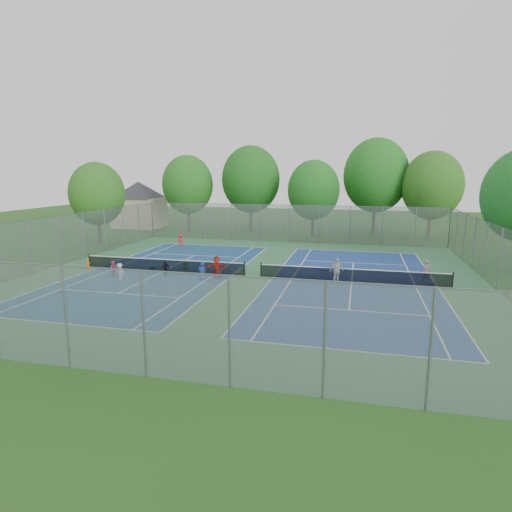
{
  "coord_description": "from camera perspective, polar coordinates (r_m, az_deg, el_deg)",
  "views": [
    {
      "loc": [
        7.32,
        -29.15,
        7.33
      ],
      "look_at": [
        0.0,
        1.0,
        1.3
      ],
      "focal_mm": 30.0,
      "sensor_mm": 36.0,
      "label": 1
    }
  ],
  "objects": [
    {
      "name": "student_a",
      "position": [
        34.48,
        -21.49,
        -1.17
      ],
      "size": [
        0.41,
        0.3,
        1.04
      ],
      "primitive_type": "imported",
      "rotation": [
        0.0,
        0.0,
        -0.15
      ],
      "color": "orange",
      "rests_on": "ground"
    },
    {
      "name": "court_right",
      "position": [
        30.05,
        12.64,
        -3.36
      ],
      "size": [
        10.97,
        23.77,
        0.01
      ],
      "primitive_type": "cube",
      "color": "navy",
      "rests_on": "court_pad"
    },
    {
      "name": "tree_side_w",
      "position": [
        47.22,
        -20.45,
        7.78
      ],
      "size": [
        5.6,
        5.6,
        8.47
      ],
      "color": "#443326",
      "rests_on": "ground"
    },
    {
      "name": "child_far_baseline",
      "position": [
        43.67,
        -10.01,
        2.03
      ],
      "size": [
        0.95,
        0.76,
        1.29
      ],
      "primitive_type": "imported",
      "rotation": [
        0.0,
        0.0,
        3.53
      ],
      "color": "red",
      "rests_on": "ground"
    },
    {
      "name": "tree_nl",
      "position": [
        53.83,
        -0.69,
        10.16
      ],
      "size": [
        7.2,
        7.2,
        10.69
      ],
      "color": "#443326",
      "rests_on": "ground"
    },
    {
      "name": "court_left",
      "position": [
        33.29,
        -12.21,
        -1.95
      ],
      "size": [
        10.97,
        23.77,
        0.01
      ],
      "primitive_type": "cube",
      "color": "navy",
      "rests_on": "court_pad"
    },
    {
      "name": "tennis_ball_2",
      "position": [
        27.71,
        -10.36,
        -4.45
      ],
      "size": [
        0.07,
        0.07,
        0.07
      ],
      "primitive_type": "sphere",
      "color": "#C2E034",
      "rests_on": "ground"
    },
    {
      "name": "tennis_ball_4",
      "position": [
        26.75,
        -13.46,
        -5.14
      ],
      "size": [
        0.07,
        0.07,
        0.07
      ],
      "primitive_type": "sphere",
      "color": "#E8F138",
      "rests_on": "ground"
    },
    {
      "name": "student_e",
      "position": [
        29.88,
        -7.2,
        -1.96
      ],
      "size": [
        0.77,
        0.63,
        1.35
      ],
      "primitive_type": "imported",
      "rotation": [
        0.0,
        0.0,
        -0.35
      ],
      "color": "navy",
      "rests_on": "ground"
    },
    {
      "name": "tennis_ball_11",
      "position": [
        29.38,
        -20.43,
        -4.09
      ],
      "size": [
        0.07,
        0.07,
        0.07
      ],
      "primitive_type": "sphere",
      "color": "#C9E535",
      "rests_on": "ground"
    },
    {
      "name": "tennis_ball_8",
      "position": [
        31.9,
        -20.12,
        -2.91
      ],
      "size": [
        0.07,
        0.07,
        0.07
      ],
      "primitive_type": "sphere",
      "color": "#D0E735",
      "rests_on": "ground"
    },
    {
      "name": "tennis_ball_6",
      "position": [
        29.01,
        -16.69,
        -4.04
      ],
      "size": [
        0.07,
        0.07,
        0.07
      ],
      "primitive_type": "sphere",
      "color": "#C1CE2F",
      "rests_on": "ground"
    },
    {
      "name": "student_f",
      "position": [
        30.02,
        -5.26,
        -1.57
      ],
      "size": [
        1.58,
        0.71,
        1.64
      ],
      "primitive_type": "imported",
      "rotation": [
        0.0,
        0.0,
        0.15
      ],
      "color": "maroon",
      "rests_on": "ground"
    },
    {
      "name": "net_right",
      "position": [
        29.95,
        12.68,
        -2.55
      ],
      "size": [
        12.87,
        0.1,
        0.91
      ],
      "primitive_type": "cube",
      "color": "black",
      "rests_on": "ground"
    },
    {
      "name": "tree_nw",
      "position": [
        55.43,
        -9.1,
        9.38
      ],
      "size": [
        6.4,
        6.4,
        9.58
      ],
      "color": "#443326",
      "rests_on": "ground"
    },
    {
      "name": "tree_nr",
      "position": [
        53.17,
        15.72,
        10.29
      ],
      "size": [
        7.6,
        7.6,
        11.42
      ],
      "color": "#443326",
      "rests_on": "ground"
    },
    {
      "name": "net_left",
      "position": [
        33.19,
        -12.25,
        -1.21
      ],
      "size": [
        12.87,
        0.1,
        0.91
      ],
      "primitive_type": "cube",
      "color": "black",
      "rests_on": "ground"
    },
    {
      "name": "tree_nc",
      "position": [
        50.46,
        7.67,
        8.7
      ],
      "size": [
        6.0,
        6.0,
        8.85
      ],
      "color": "#443326",
      "rests_on": "ground"
    },
    {
      "name": "tennis_ball_1",
      "position": [
        31.45,
        -13.7,
        -2.73
      ],
      "size": [
        0.07,
        0.07,
        0.07
      ],
      "primitive_type": "sphere",
      "color": "gold",
      "rests_on": "ground"
    },
    {
      "name": "tennis_ball_9",
      "position": [
        29.24,
        -7.8,
        -3.55
      ],
      "size": [
        0.07,
        0.07,
        0.07
      ],
      "primitive_type": "sphere",
      "color": "#AEC42D",
      "rests_on": "ground"
    },
    {
      "name": "student_c",
      "position": [
        31.34,
        -17.69,
        -1.97
      ],
      "size": [
        0.79,
        0.51,
        1.15
      ],
      "primitive_type": "imported",
      "rotation": [
        0.0,
        0.0,
        -0.11
      ],
      "color": "silver",
      "rests_on": "ground"
    },
    {
      "name": "tennis_ball_5",
      "position": [
        27.93,
        -11.74,
        -4.38
      ],
      "size": [
        0.07,
        0.07,
        0.07
      ],
      "primitive_type": "sphere",
      "color": "#BFD130",
      "rests_on": "ground"
    },
    {
      "name": "student_b",
      "position": [
        32.11,
        -18.42,
        -1.68
      ],
      "size": [
        0.62,
        0.51,
        1.19
      ],
      "primitive_type": "imported",
      "rotation": [
        0.0,
        0.0,
        0.09
      ],
      "color": "#CE5075",
      "rests_on": "ground"
    },
    {
      "name": "instructor",
      "position": [
        31.31,
        21.75,
        -1.87
      ],
      "size": [
        0.59,
        0.41,
        1.56
      ],
      "primitive_type": "imported",
      "rotation": [
        0.0,
        0.0,
        3.08
      ],
      "color": "gray",
      "rests_on": "ground"
    },
    {
      "name": "ground",
      "position": [
        30.93,
        -0.44,
        -2.71
      ],
      "size": [
        120.0,
        120.0,
        0.0
      ],
      "primitive_type": "plane",
      "color": "#224F18",
      "rests_on": "ground"
    },
    {
      "name": "tennis_ball_7",
      "position": [
        33.49,
        -19.18,
        -2.21
      ],
      "size": [
        0.07,
        0.07,
        0.07
      ],
      "primitive_type": "sphere",
      "color": "#C1E435",
      "rests_on": "ground"
    },
    {
      "name": "teen_court_b",
      "position": [
        29.32,
        10.68,
        -1.93
      ],
      "size": [
        1.08,
        0.91,
        1.73
      ],
      "primitive_type": "imported",
      "rotation": [
        0.0,
        0.0,
        0.58
      ],
      "color": "beige",
      "rests_on": "ground"
    },
    {
      "name": "tree_ne",
      "position": [
        51.74,
        22.45,
        8.67
      ],
      "size": [
        6.6,
        6.6,
        9.77
      ],
      "color": "#443326",
      "rests_on": "ground"
    },
    {
      "name": "fence_south",
      "position": [
        15.96,
        -14.73,
        -8.88
      ],
      "size": [
        32.0,
        0.1,
        4.0
      ],
      "primitive_type": "cube",
      "color": "gray",
      "rests_on": "ground"
    },
    {
      "name": "tennis_ball_10",
      "position": [
        31.45,
        -11.42,
        -2.64
      ],
      "size": [
        0.07,
        0.07,
        0.07
      ],
      "primitive_type": "sphere",
      "color": "#D1F338",
      "rests_on": "ground"
    },
    {
      "name": "tennis_ball_0",
      "position": [
        29.54,
        -7.2,
        -3.39
      ],
      "size": [
        0.07,
        0.07,
        0.07
      ],
      "primitive_type": "sphere",
      "color": "#BDD431",
      "rests_on": "ground"
    },
    {
      "name": "tennis_ball_3",
      "position": [
        27.26,
        -13.58,
        -4.84
      ],
      "size": [
        0.07,
        0.07,
        0.07
      ],
      "primitive_type": "sphere",
      "color": "yellow",
      "rests_on": "ground"
    },
    {
      "name": "fence_east",
      "position": [
        30.88,
        29.73,
        -0.41
      ],
      "size": [
        0.1,
        32.0,
        4.0
      ],
      "primitive_type": "cube",
      "rotation": [
        0.0,
        0.0,
        1.57
      ],
      "color": "gray",
      "rests_on": "ground"
    },
    {
      "name": "ball_hopper",
      "position": [
        33.65,
        -9.32,
        -1.22
      ],
      "size": [
        0.36,
        0.36,
        0.59
      ],
      "primitive_type": "cube",
      "rotation": [
        0.0,
        0.0,
        -0.23
      ],
      "color": "#258A2C",
      "rests_on": "ground"
    },
    {
      "name": "ball_crate",
      "position": [
        33.9,
        -13.66,
        -1.57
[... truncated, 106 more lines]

